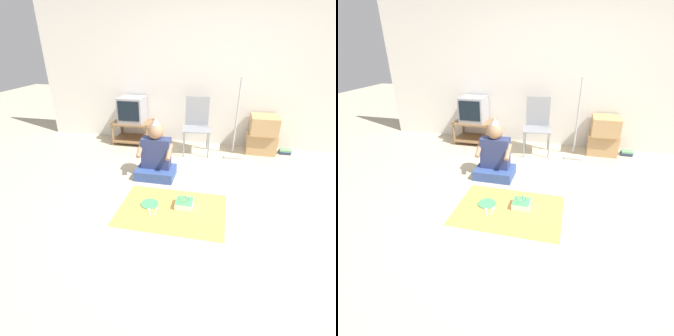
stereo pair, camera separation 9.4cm
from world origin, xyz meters
TOP-DOWN VIEW (x-y plane):
  - ground_plane at (0.00, 0.00)m, footprint 16.00×16.00m
  - wall_back at (0.00, 2.29)m, footprint 6.40×0.06m
  - tv_stand at (-1.40, 2.01)m, footprint 0.72×0.51m
  - tv at (-1.40, 2.02)m, footprint 0.45×0.44m
  - folding_chair at (-0.19, 1.83)m, footprint 0.50×0.47m
  - cardboard_box_stack at (0.92, 1.99)m, footprint 0.49×0.48m
  - dust_mop at (0.46, 1.71)m, footprint 0.28×0.31m
  - book_pile at (1.34, 2.03)m, footprint 0.20×0.14m
  - person_seated at (-0.63, 0.76)m, footprint 0.54×0.41m
  - party_cloth at (-0.24, -0.02)m, footprint 1.23×0.88m
  - birthday_cake at (-0.11, 0.07)m, footprint 0.20×0.20m
  - paper_plate at (-0.53, 0.03)m, footprint 0.22×0.22m
  - plastic_spoon_near at (-0.42, -0.07)m, footprint 0.04×0.15m
  - plastic_spoon_far at (-0.50, -0.10)m, footprint 0.07×0.14m

SIDE VIEW (x-z plane):
  - ground_plane at x=0.00m, z-range 0.00..0.00m
  - party_cloth at x=-0.24m, z-range 0.00..0.01m
  - paper_plate at x=-0.53m, z-range 0.01..0.02m
  - plastic_spoon_near at x=-0.42m, z-range 0.01..0.02m
  - plastic_spoon_far at x=-0.50m, z-range 0.01..0.02m
  - book_pile at x=1.34m, z-range 0.00..0.08m
  - birthday_cake at x=-0.11m, z-range -0.02..0.12m
  - tv_stand at x=-1.40m, z-range 0.04..0.45m
  - person_seated at x=-0.63m, z-range -0.13..0.72m
  - cardboard_box_stack at x=0.92m, z-range 0.02..0.67m
  - dust_mop at x=0.46m, z-range -0.26..1.04m
  - folding_chair at x=-0.19m, z-range 0.06..1.00m
  - tv at x=-1.40m, z-range 0.41..0.86m
  - wall_back at x=0.00m, z-range 0.00..2.55m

